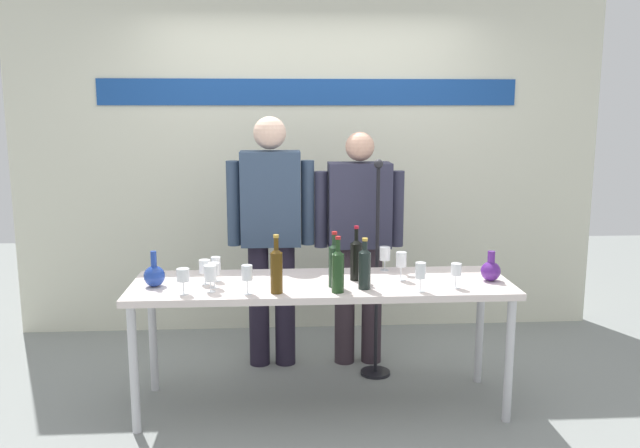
% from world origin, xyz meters
% --- Properties ---
extents(ground_plane, '(10.00, 10.00, 0.00)m').
position_xyz_m(ground_plane, '(0.00, 0.00, 0.00)').
color(ground_plane, gray).
extents(back_wall, '(4.61, 0.11, 3.00)m').
position_xyz_m(back_wall, '(0.00, 1.48, 1.50)').
color(back_wall, silver).
rests_on(back_wall, ground).
extents(display_table, '(2.22, 0.65, 0.77)m').
position_xyz_m(display_table, '(0.00, 0.00, 0.71)').
color(display_table, silver).
rests_on(display_table, ground).
extents(decanter_blue_left, '(0.12, 0.12, 0.21)m').
position_xyz_m(decanter_blue_left, '(-0.96, -0.04, 0.84)').
color(decanter_blue_left, '#1F3C98').
rests_on(decanter_blue_left, display_table).
extents(decanter_blue_right, '(0.12, 0.12, 0.18)m').
position_xyz_m(decanter_blue_right, '(1.00, -0.04, 0.84)').
color(decanter_blue_right, '#562283').
rests_on(decanter_blue_right, display_table).
extents(presenter_left, '(0.59, 0.22, 1.72)m').
position_xyz_m(presenter_left, '(-0.30, 0.67, 0.99)').
color(presenter_left, black).
rests_on(presenter_left, ground).
extents(presenter_right, '(0.61, 0.22, 1.62)m').
position_xyz_m(presenter_right, '(0.30, 0.67, 0.93)').
color(presenter_right, '#33272F').
rests_on(presenter_right, ground).
extents(wine_bottle_0, '(0.07, 0.07, 0.29)m').
position_xyz_m(wine_bottle_0, '(0.23, -0.16, 0.90)').
color(wine_bottle_0, black).
rests_on(wine_bottle_0, display_table).
extents(wine_bottle_1, '(0.07, 0.07, 0.33)m').
position_xyz_m(wine_bottle_1, '(0.21, 0.03, 0.90)').
color(wine_bottle_1, black).
rests_on(wine_bottle_1, display_table).
extents(wine_bottle_2, '(0.07, 0.07, 0.33)m').
position_xyz_m(wine_bottle_2, '(-0.26, -0.22, 0.91)').
color(wine_bottle_2, '#4C330C').
rests_on(wine_bottle_2, display_table).
extents(wine_bottle_3, '(0.07, 0.07, 0.32)m').
position_xyz_m(wine_bottle_3, '(0.08, -0.22, 0.90)').
color(wine_bottle_3, '#1B3818').
rests_on(wine_bottle_3, display_table).
extents(wine_bottle_4, '(0.07, 0.07, 0.32)m').
position_xyz_m(wine_bottle_4, '(0.07, -0.11, 0.91)').
color(wine_bottle_4, '#203A23').
rests_on(wine_bottle_4, display_table).
extents(wine_glass_left_0, '(0.07, 0.07, 0.14)m').
position_xyz_m(wine_glass_left_0, '(-0.62, -0.09, 0.88)').
color(wine_glass_left_0, white).
rests_on(wine_glass_left_0, display_table).
extents(wine_glass_left_1, '(0.07, 0.07, 0.14)m').
position_xyz_m(wine_glass_left_1, '(-0.68, -0.01, 0.88)').
color(wine_glass_left_1, white).
rests_on(wine_glass_left_1, display_table).
extents(wine_glass_left_2, '(0.06, 0.06, 0.14)m').
position_xyz_m(wine_glass_left_2, '(-0.62, 0.06, 0.87)').
color(wine_glass_left_2, white).
rests_on(wine_glass_left_2, display_table).
extents(wine_glass_left_3, '(0.07, 0.07, 0.15)m').
position_xyz_m(wine_glass_left_3, '(-0.63, -0.17, 0.88)').
color(wine_glass_left_3, white).
rests_on(wine_glass_left_3, display_table).
extents(wine_glass_left_4, '(0.06, 0.06, 0.16)m').
position_xyz_m(wine_glass_left_4, '(-0.42, -0.22, 0.89)').
color(wine_glass_left_4, white).
rests_on(wine_glass_left_4, display_table).
extents(wine_glass_left_5, '(0.07, 0.07, 0.14)m').
position_xyz_m(wine_glass_left_5, '(-0.77, -0.21, 0.88)').
color(wine_glass_left_5, white).
rests_on(wine_glass_left_5, display_table).
extents(wine_glass_right_0, '(0.06, 0.06, 0.16)m').
position_xyz_m(wine_glass_right_0, '(0.53, -0.24, 0.89)').
color(wine_glass_right_0, white).
rests_on(wine_glass_right_0, display_table).
extents(wine_glass_right_1, '(0.07, 0.07, 0.15)m').
position_xyz_m(wine_glass_right_1, '(0.41, 0.24, 0.88)').
color(wine_glass_right_1, white).
rests_on(wine_glass_right_1, display_table).
extents(wine_glass_right_2, '(0.06, 0.06, 0.14)m').
position_xyz_m(wine_glass_right_2, '(0.75, -0.18, 0.88)').
color(wine_glass_right_2, white).
rests_on(wine_glass_right_2, display_table).
extents(wine_glass_right_3, '(0.06, 0.06, 0.17)m').
position_xyz_m(wine_glass_right_3, '(0.47, 0.01, 0.89)').
color(wine_glass_right_3, white).
rests_on(wine_glass_right_3, display_table).
extents(microphone_stand, '(0.20, 0.20, 1.45)m').
position_xyz_m(microphone_stand, '(0.39, 0.44, 0.48)').
color(microphone_stand, black).
rests_on(microphone_stand, ground).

